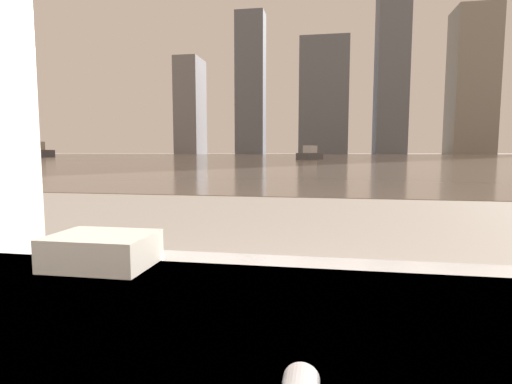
% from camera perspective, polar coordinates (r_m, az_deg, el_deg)
% --- Properties ---
extents(towel_stack, '(0.24, 0.18, 0.08)m').
position_cam_1_polar(towel_stack, '(1.07, -21.13, -7.76)').
color(towel_stack, silver).
rests_on(towel_stack, bathtub).
extents(harbor_water, '(180.00, 110.00, 0.01)m').
position_cam_1_polar(harbor_water, '(62.07, 9.49, 5.01)').
color(harbor_water, gray).
rests_on(harbor_water, ground_plane).
extents(harbor_boat_1, '(2.62, 3.86, 1.37)m').
position_cam_1_polar(harbor_boat_1, '(40.12, 7.73, 5.33)').
color(harbor_boat_1, '#4C4C51').
rests_on(harbor_boat_1, harbor_water).
extents(harbor_boat_2, '(2.23, 5.79, 2.14)m').
position_cam_1_polar(harbor_boat_2, '(62.95, -28.96, 5.07)').
color(harbor_boat_2, '#4C4C51').
rests_on(harbor_boat_2, harbor_water).
extents(skyline_tower_0, '(7.07, 10.79, 28.53)m').
position_cam_1_polar(skyline_tower_0, '(125.57, -9.36, 11.92)').
color(skyline_tower_0, slate).
rests_on(skyline_tower_0, ground_plane).
extents(skyline_tower_1, '(8.33, 6.21, 40.86)m').
position_cam_1_polar(skyline_tower_1, '(121.68, -0.79, 15.12)').
color(skyline_tower_1, slate).
rests_on(skyline_tower_1, ground_plane).
extents(skyline_tower_2, '(13.45, 12.81, 31.99)m').
position_cam_1_polar(skyline_tower_2, '(119.04, 9.65, 13.09)').
color(skyline_tower_2, slate).
rests_on(skyline_tower_2, ground_plane).
extents(skyline_tower_3, '(8.32, 9.85, 79.28)m').
position_cam_1_polar(skyline_tower_3, '(125.55, 19.05, 23.55)').
color(skyline_tower_3, slate).
rests_on(skyline_tower_3, ground_plane).
extents(skyline_tower_4, '(10.75, 10.62, 38.59)m').
position_cam_1_polar(skyline_tower_4, '(125.62, 28.46, 13.61)').
color(skyline_tower_4, gray).
rests_on(skyline_tower_4, ground_plane).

